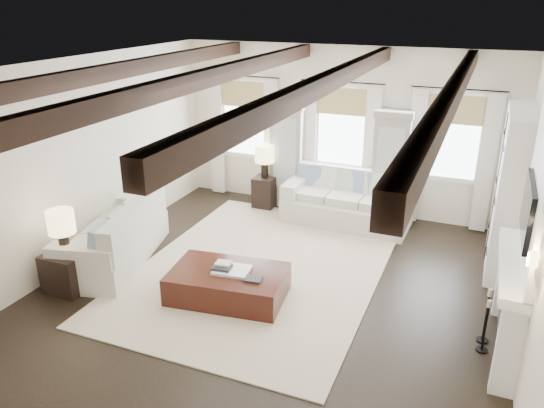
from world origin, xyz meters
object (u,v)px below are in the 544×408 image
at_px(ottoman, 228,284).
at_px(side_table_back, 265,192).
at_px(side_table_front, 69,271).
at_px(sofa_left, 117,238).
at_px(sofa_back, 348,201).

height_order(ottoman, side_table_back, side_table_back).
xyz_separation_m(side_table_front, side_table_back, (1.38, 4.08, 0.03)).
xyz_separation_m(sofa_left, side_table_front, (-0.10, -1.01, -0.11)).
distance_m(sofa_back, sofa_left, 4.24).
distance_m(sofa_back, side_table_back, 1.75).
distance_m(ottoman, side_table_back, 3.53).
xyz_separation_m(sofa_back, side_table_front, (-3.13, -3.98, -0.12)).
distance_m(sofa_left, side_table_back, 3.32).
bearing_deg(side_table_back, side_table_front, -108.74).
xyz_separation_m(sofa_left, ottoman, (2.17, -0.35, -0.19)).
bearing_deg(sofa_back, sofa_left, -135.51).
bearing_deg(sofa_back, side_table_back, 176.89).
relative_size(sofa_left, side_table_back, 3.94).
xyz_separation_m(sofa_left, side_table_back, (1.28, 3.07, -0.08)).
bearing_deg(ottoman, sofa_back, 68.38).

